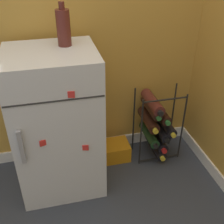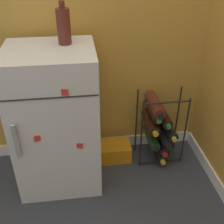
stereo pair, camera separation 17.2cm
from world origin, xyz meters
TOP-DOWN VIEW (x-y plane):
  - ground_plane at (0.00, 0.00)m, footprint 14.00×14.00m
  - mini_fridge at (-0.23, 0.30)m, footprint 0.53×0.50m
  - wine_rack at (0.49, 0.41)m, footprint 0.34×0.32m
  - soda_box at (0.17, 0.44)m, footprint 0.24×0.18m
  - fridge_top_bottle at (-0.13, 0.38)m, footprint 0.08×0.08m

SIDE VIEW (x-z plane):
  - ground_plane at x=0.00m, z-range 0.00..0.00m
  - soda_box at x=0.17m, z-range 0.00..0.13m
  - wine_rack at x=0.49m, z-range 0.00..0.57m
  - mini_fridge at x=-0.23m, z-range 0.00..0.96m
  - fridge_top_bottle at x=-0.13m, z-range 0.94..1.18m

